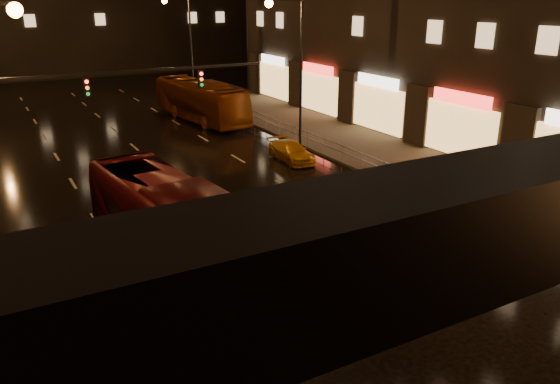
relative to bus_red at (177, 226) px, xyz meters
name	(u,v)px	position (x,y,z in m)	size (l,w,h in m)	color
ground	(172,179)	(3.13, 10.27, -1.67)	(140.00, 140.00, 0.00)	black
sidewalk_right	(416,167)	(16.63, 5.27, -1.60)	(7.00, 70.00, 0.15)	#38332D
traffic_signal	(66,104)	(-1.93, 10.27, 3.06)	(15.31, 0.32, 6.20)	black
railing_right	(342,149)	(13.33, 8.27, -0.77)	(0.05, 56.00, 1.00)	#99999E
bus_red	(177,226)	(0.00, 0.00, 0.00)	(2.81, 12.00, 3.34)	#540C0F
bus_curb	(200,101)	(10.23, 23.99, -0.03)	(2.75, 11.77, 3.28)	#8A3D0D
taxi_near	(381,241)	(7.13, -3.11, -0.95)	(1.70, 4.22, 1.44)	#BC4A11
taxi_far	(291,151)	(10.87, 10.25, -1.08)	(1.65, 4.07, 1.18)	orange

